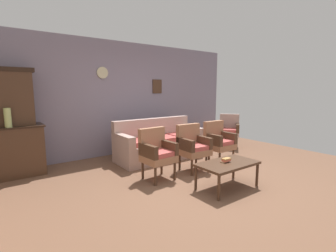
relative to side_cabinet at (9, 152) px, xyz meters
name	(u,v)px	position (x,y,z in m)	size (l,w,h in m)	color
ground_plane	(198,183)	(2.53, -2.25, -0.47)	(7.68, 7.68, 0.00)	brown
wall_back_with_decor	(126,98)	(2.53, 0.38, 0.89)	(6.40, 0.09, 2.70)	gray
side_cabinet	(9,152)	(0.00, 0.00, 0.00)	(1.16, 0.55, 0.93)	#472D1E
cabinet_upper_hutch	(4,97)	(0.00, 0.08, 0.98)	(0.99, 0.38, 1.03)	#472D1E
vase_on_cabinet	(8,118)	(0.02, -0.18, 0.63)	(0.11, 0.11, 0.34)	#B1BF74
floral_couch	(159,144)	(2.87, -0.59, -0.14)	(2.02, 0.80, 0.90)	tan
armchair_row_middle	(157,151)	(2.09, -1.65, 0.03)	(0.54, 0.51, 0.90)	#9E6B4C
armchair_by_doorway	(193,145)	(2.91, -1.68, 0.03)	(0.54, 0.51, 0.90)	#9E6B4C
armchair_near_couch_end	(218,140)	(3.66, -1.66, 0.03)	(0.53, 0.50, 0.90)	#9E6B4C
wingback_chair_by_fireplace	(229,129)	(5.01, -0.82, 0.03)	(0.71, 0.71, 0.90)	tan
coffee_table	(227,165)	(2.77, -2.66, -0.09)	(1.00, 0.56, 0.42)	#472D1E
book_stack_on_table	(226,160)	(2.76, -2.63, -0.01)	(0.17, 0.10, 0.07)	#9F7654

